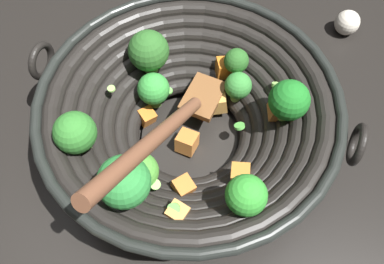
% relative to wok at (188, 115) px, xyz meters
% --- Properties ---
extents(ground_plane, '(4.00, 4.00, 0.00)m').
position_rel_wok_xyz_m(ground_plane, '(-0.00, -0.00, -0.07)').
color(ground_plane, black).
extents(wok, '(0.40, 0.40, 0.23)m').
position_rel_wok_xyz_m(wok, '(0.00, 0.00, 0.00)').
color(wok, black).
rests_on(wok, ground).
extents(garlic_bulb, '(0.04, 0.04, 0.04)m').
position_rel_wok_xyz_m(garlic_bulb, '(-0.35, -0.08, -0.05)').
color(garlic_bulb, silver).
rests_on(garlic_bulb, ground).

